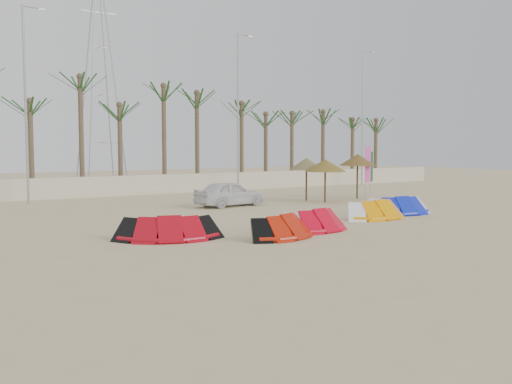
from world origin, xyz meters
TOP-DOWN VIEW (x-y plane):
  - ground at (0.00, 0.00)m, footprint 120.00×120.00m
  - boundary_wall at (0.00, 22.00)m, footprint 60.00×0.30m
  - palm_line at (0.67, 23.50)m, footprint 52.00×4.00m
  - lamp_b at (-5.96, 20.00)m, footprint 1.25×0.14m
  - lamp_c at (8.04, 20.00)m, footprint 1.25×0.14m
  - lamp_d at (20.04, 20.00)m, footprint 1.25×0.14m
  - pylon at (1.00, 28.00)m, footprint 3.00×3.00m
  - kite_red_left at (-4.94, 4.38)m, footprint 3.92×2.56m
  - kite_red_mid at (-1.43, 2.50)m, footprint 3.40×2.29m
  - kite_red_right at (0.60, 3.13)m, footprint 3.34×1.86m
  - kite_orange at (5.26, 4.45)m, footprint 3.39×1.70m
  - kite_blue at (7.37, 5.05)m, footprint 3.62×2.19m
  - parasol_left at (8.05, 12.53)m, footprint 2.12×2.12m
  - parasol_mid at (8.25, 11.08)m, footprint 2.39×2.39m
  - parasol_right at (11.48, 11.79)m, footprint 2.25×2.25m
  - flag_pink at (11.87, 11.33)m, footprint 0.45×0.06m
  - flag_green at (14.12, 13.10)m, footprint 0.43×0.20m
  - car at (2.61, 12.35)m, footprint 4.12×1.96m

SIDE VIEW (x-z plane):
  - ground at x=0.00m, z-range 0.00..0.00m
  - pylon at x=1.00m, z-range -7.00..7.00m
  - kite_red_mid at x=-1.43m, z-range -0.03..0.87m
  - kite_red_right at x=0.60m, z-range -0.03..0.87m
  - kite_orange at x=5.26m, z-range -0.03..0.87m
  - kite_blue at x=7.37m, z-range -0.03..0.87m
  - kite_red_left at x=-4.94m, z-range -0.03..0.87m
  - boundary_wall at x=0.00m, z-range 0.00..1.30m
  - car at x=2.61m, z-range 0.00..1.36m
  - flag_green at x=14.12m, z-range 0.28..3.31m
  - flag_pink at x=11.87m, z-range 0.32..3.74m
  - parasol_mid at x=8.25m, z-range 0.88..3.36m
  - parasol_left at x=8.05m, z-range 0.91..3.44m
  - parasol_right at x=11.48m, z-range 1.01..3.76m
  - lamp_b at x=-5.96m, z-range 0.27..11.27m
  - lamp_c at x=8.04m, z-range 0.27..11.27m
  - lamp_d at x=20.04m, z-range 0.27..11.27m
  - palm_line at x=0.67m, z-range 2.59..10.29m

